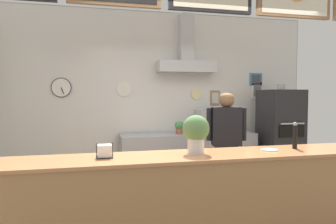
{
  "coord_description": "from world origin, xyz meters",
  "views": [
    {
      "loc": [
        -1.19,
        -3.38,
        1.57
      ],
      "look_at": [
        -0.24,
        0.61,
        1.35
      ],
      "focal_mm": 33.64,
      "sensor_mm": 36.0,
      "label": 1
    }
  ],
  "objects": [
    {
      "name": "back_wall_assembly",
      "position": [
        0.02,
        2.1,
        1.63
      ],
      "size": [
        5.65,
        2.67,
        3.07
      ],
      "color": "#9E9E99",
      "rests_on": "ground_plane"
    },
    {
      "name": "service_counter",
      "position": [
        0.0,
        -0.53,
        0.5
      ],
      "size": [
        4.14,
        0.61,
        1.0
      ],
      "color": "#B77F4C",
      "rests_on": "ground_plane"
    },
    {
      "name": "back_prep_counter",
      "position": [
        0.43,
        1.86,
        0.44
      ],
      "size": [
        2.37,
        0.6,
        0.9
      ],
      "color": "#A3A5AD",
      "rests_on": "ground_plane"
    },
    {
      "name": "pizza_oven",
      "position": [
        2.07,
        1.59,
        0.84
      ],
      "size": [
        0.63,
        0.69,
        1.77
      ],
      "color": "#232326",
      "rests_on": "ground_plane"
    },
    {
      "name": "shop_worker",
      "position": [
        0.62,
        0.67,
        0.87
      ],
      "size": [
        0.54,
        0.31,
        1.6
      ],
      "rotation": [
        0.0,
        0.0,
        2.91
      ],
      "color": "#232328",
      "rests_on": "ground_plane"
    },
    {
      "name": "espresso_machine",
      "position": [
        0.87,
        1.83,
        1.11
      ],
      "size": [
        0.56,
        0.49,
        0.41
      ],
      "color": "#A3A5AD",
      "rests_on": "back_prep_counter"
    },
    {
      "name": "potted_oregano",
      "position": [
        1.31,
        1.83,
        1.02
      ],
      "size": [
        0.17,
        0.17,
        0.22
      ],
      "color": "beige",
      "rests_on": "back_prep_counter"
    },
    {
      "name": "potted_rosemary",
      "position": [
        0.26,
        1.83,
        1.03
      ],
      "size": [
        0.16,
        0.16,
        0.22
      ],
      "color": "#9E563D",
      "rests_on": "back_prep_counter"
    },
    {
      "name": "pepper_grinder",
      "position": [
        0.89,
        -0.47,
        1.14
      ],
      "size": [
        0.05,
        0.05,
        0.28
      ],
      "color": "black",
      "rests_on": "service_counter"
    },
    {
      "name": "napkin_holder",
      "position": [
        -1.09,
        -0.49,
        1.06
      ],
      "size": [
        0.15,
        0.15,
        0.13
      ],
      "color": "#262628",
      "rests_on": "service_counter"
    },
    {
      "name": "condiment_plate",
      "position": [
        0.57,
        -0.51,
        1.01
      ],
      "size": [
        0.17,
        0.17,
        0.01
      ],
      "color": "white",
      "rests_on": "service_counter"
    },
    {
      "name": "basil_vase",
      "position": [
        -0.21,
        -0.48,
        1.21
      ],
      "size": [
        0.26,
        0.26,
        0.37
      ],
      "color": "silver",
      "rests_on": "service_counter"
    }
  ]
}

